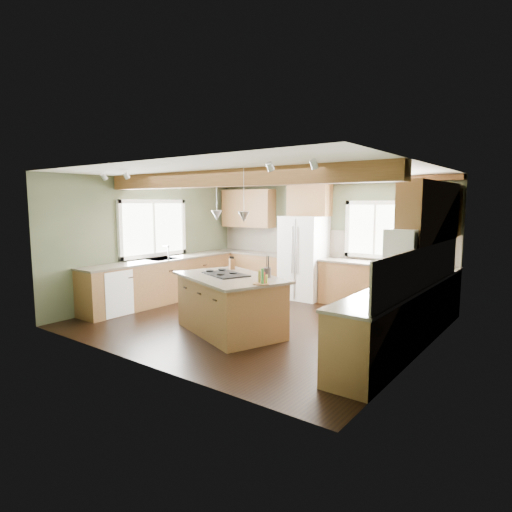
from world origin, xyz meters
The scene contains 37 objects.
floor centered at (0.00, 0.00, 0.00)m, with size 5.60×5.60×0.00m, color black.
ceiling centered at (0.00, 0.00, 2.60)m, with size 5.60×5.60×0.00m, color silver.
wall_back centered at (0.00, 2.50, 1.30)m, with size 5.60×5.60×0.00m, color #434D37.
wall_left centered at (-2.80, 0.00, 1.30)m, with size 5.00×5.00×0.00m, color #434D37.
wall_right centered at (2.80, 0.00, 1.30)m, with size 5.00×5.00×0.00m, color #434D37.
ceiling_beam centered at (0.00, -0.74, 2.47)m, with size 5.55×0.26×0.26m, color #553318.
soffit_trim centered at (0.00, 2.40, 2.54)m, with size 5.55×0.20×0.10m, color #553318.
backsplash_back centered at (0.00, 2.48, 1.21)m, with size 5.58×0.03×0.58m, color brown.
backsplash_right centered at (2.78, 0.05, 1.21)m, with size 0.03×3.70×0.58m, color brown.
base_cab_back_left centered at (-1.79, 2.20, 0.44)m, with size 2.02×0.60×0.88m, color brown.
counter_back_left centered at (-1.79, 2.20, 0.90)m, with size 2.06×0.64×0.04m, color #443C32.
base_cab_back_right centered at (1.49, 2.20, 0.44)m, with size 2.62×0.60×0.88m, color brown.
counter_back_right centered at (1.49, 2.20, 0.90)m, with size 2.66×0.64×0.04m, color #443C32.
base_cab_left centered at (-2.50, 0.05, 0.44)m, with size 0.60×3.70×0.88m, color brown.
counter_left centered at (-2.50, 0.05, 0.90)m, with size 0.64×3.74×0.04m, color #443C32.
base_cab_right centered at (2.50, 0.05, 0.44)m, with size 0.60×3.70×0.88m, color brown.
counter_right centered at (2.50, 0.05, 0.90)m, with size 0.64×3.74×0.04m, color #443C32.
upper_cab_back_left centered at (-1.99, 2.33, 1.95)m, with size 1.40×0.35×0.90m, color brown.
upper_cab_over_fridge centered at (-0.30, 2.33, 2.15)m, with size 0.96×0.35×0.70m, color brown.
upper_cab_right centered at (2.62, 0.90, 1.95)m, with size 0.35×2.20×0.90m, color brown.
upper_cab_back_corner centered at (2.30, 2.33, 1.95)m, with size 0.90×0.35×0.90m, color brown.
window_left centered at (-2.78, 0.05, 1.55)m, with size 0.04×1.60×1.05m, color white.
window_back centered at (1.15, 2.48, 1.55)m, with size 1.10×0.04×1.00m, color white.
sink centered at (-2.50, 0.05, 0.91)m, with size 0.50×0.65×0.03m, color #262628.
faucet centered at (-2.32, 0.05, 1.05)m, with size 0.02×0.02×0.28m, color #B2B2B7.
dishwasher centered at (-2.49, -1.25, 0.43)m, with size 0.60×0.60×0.84m, color white.
oven centered at (2.49, -1.25, 0.43)m, with size 0.60×0.72×0.84m, color white.
microwave centered at (2.58, -0.05, 1.55)m, with size 0.40×0.70×0.38m, color white.
pendant_left centered at (-0.39, -0.58, 1.88)m, with size 0.18×0.18×0.16m, color #B2B2B7.
pendant_right centered at (0.43, -0.89, 1.88)m, with size 0.18×0.18×0.16m, color #B2B2B7.
refrigerator centered at (-0.30, 2.12, 0.90)m, with size 0.90×0.74×1.80m, color white.
island centered at (0.02, -0.74, 0.44)m, with size 1.77×1.08×0.88m, color brown.
island_top centered at (0.02, -0.74, 0.90)m, with size 1.89×1.20×0.04m, color #443C32.
cooktop centered at (-0.12, -0.68, 0.93)m, with size 0.77×0.51×0.02m, color black.
knife_block centered at (-0.42, -0.17, 1.01)m, with size 0.11×0.08×0.18m, color brown.
utensil_crock centered at (0.58, -0.49, 1.00)m, with size 0.12×0.12×0.16m, color #3F3932.
bottle_tray centered at (0.82, -0.99, 1.03)m, with size 0.24×0.24×0.22m, color brown, non-canonical shape.
Camera 1 is at (4.41, -5.89, 2.09)m, focal length 30.00 mm.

